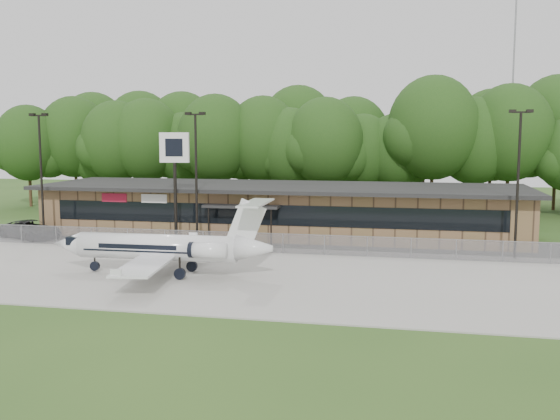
% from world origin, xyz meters
% --- Properties ---
extents(ground, '(160.00, 160.00, 0.00)m').
position_xyz_m(ground, '(0.00, 0.00, 0.00)').
color(ground, '#294C1B').
rests_on(ground, ground).
extents(apron, '(64.00, 18.00, 0.08)m').
position_xyz_m(apron, '(0.00, 8.00, 0.04)').
color(apron, '#9E9B93').
rests_on(apron, ground).
extents(parking_lot, '(50.00, 9.00, 0.06)m').
position_xyz_m(parking_lot, '(0.00, 19.50, 0.03)').
color(parking_lot, '#383835').
rests_on(parking_lot, ground).
extents(terminal, '(41.00, 11.65, 4.30)m').
position_xyz_m(terminal, '(-0.00, 23.94, 2.18)').
color(terminal, brown).
rests_on(terminal, ground).
extents(fence, '(46.00, 0.04, 1.52)m').
position_xyz_m(fence, '(0.00, 15.00, 0.78)').
color(fence, gray).
rests_on(fence, ground).
extents(treeline, '(72.00, 12.00, 15.00)m').
position_xyz_m(treeline, '(0.00, 42.00, 7.50)').
color(treeline, black).
rests_on(treeline, ground).
extents(radio_mast, '(0.20, 0.20, 25.00)m').
position_xyz_m(radio_mast, '(22.00, 48.00, 12.50)').
color(radio_mast, gray).
rests_on(radio_mast, ground).
extents(light_pole_left, '(1.55, 0.30, 10.23)m').
position_xyz_m(light_pole_left, '(-18.00, 16.50, 5.98)').
color(light_pole_left, black).
rests_on(light_pole_left, ground).
extents(light_pole_mid, '(1.55, 0.30, 10.23)m').
position_xyz_m(light_pole_mid, '(-5.00, 16.50, 5.98)').
color(light_pole_mid, black).
rests_on(light_pole_mid, ground).
extents(light_pole_right, '(1.55, 0.30, 10.23)m').
position_xyz_m(light_pole_right, '(18.00, 16.50, 5.98)').
color(light_pole_right, black).
rests_on(light_pole_right, ground).
extents(business_jet, '(14.11, 12.53, 4.76)m').
position_xyz_m(business_jet, '(-3.58, 6.81, 1.70)').
color(business_jet, silver).
rests_on(business_jet, ground).
extents(suv, '(6.16, 4.41, 1.56)m').
position_xyz_m(suv, '(-19.64, 17.23, 0.78)').
color(suv, '#272729').
rests_on(suv, ground).
extents(pole_sign, '(2.30, 0.48, 8.72)m').
position_xyz_m(pole_sign, '(-6.82, 16.79, 6.67)').
color(pole_sign, black).
rests_on(pole_sign, ground).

